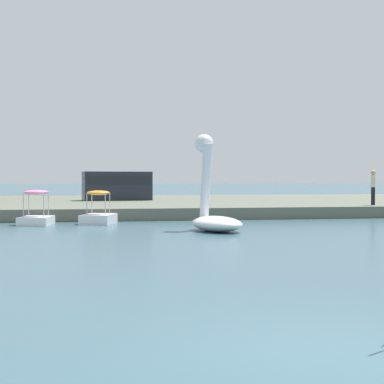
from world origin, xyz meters
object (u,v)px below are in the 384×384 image
swan_boat (213,208)px  parked_van (117,185)px  pedal_boat_orange (98,214)px  person_on_path (373,186)px  pedal_boat_pink (36,214)px

swan_boat → parked_van: size_ratio=0.82×
pedal_boat_orange → person_on_path: size_ratio=1.21×
swan_boat → parked_van: bearing=97.5°
person_on_path → parked_van: size_ratio=0.41×
person_on_path → parked_van: 15.90m
person_on_path → parked_van: parked_van is taller
pedal_boat_pink → swan_boat: bearing=-34.2°
pedal_boat_orange → pedal_boat_pink: pedal_boat_pink is taller
parked_van → pedal_boat_pink: bearing=-108.1°
swan_boat → parked_van: 17.65m
parked_van → pedal_boat_orange: bearing=-97.4°
swan_boat → person_on_path: 12.73m
person_on_path → parked_van: bearing=141.7°
pedal_boat_orange → parked_van: size_ratio=0.50×
parked_van → person_on_path: bearing=-38.3°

